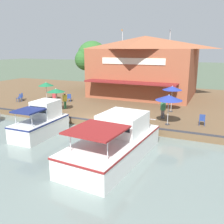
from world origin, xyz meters
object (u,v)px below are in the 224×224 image
object	(u,v)px
cafe_chair_beside_entrance	(19,98)
patio_umbrella_near_quay_edge	(56,90)
cafe_chair_far_corner_seat	(202,119)
person_at_quay_edge	(65,99)
cafe_chair_mid_patio	(69,97)
cafe_chair_under_first_umbrella	(54,100)
person_mid_patio	(55,95)
tree_downstream_bank	(91,57)
motorboat_far_downstream	(45,122)
patio_umbrella_mid_patio_right	(46,84)
patio_umbrella_mid_patio_left	(169,98)
person_near_entrance	(163,107)
waterfront_restaurant	(144,66)
cafe_chair_facing_river	(21,96)
mooring_post	(48,109)
motorboat_mid_row	(120,140)
patio_umbrella_by_entrance	(172,88)

from	to	relation	value
cafe_chair_beside_entrance	patio_umbrella_near_quay_edge	bearing A→B (deg)	72.87
cafe_chair_far_corner_seat	person_at_quay_edge	size ratio (longest dim) A/B	0.52
cafe_chair_mid_patio	cafe_chair_under_first_umbrella	bearing A→B (deg)	-20.60
person_mid_patio	tree_downstream_bank	distance (m)	13.08
cafe_chair_under_first_umbrella	motorboat_far_downstream	size ratio (longest dim) A/B	0.15
cafe_chair_far_corner_seat	person_at_quay_edge	distance (m)	13.20
patio_umbrella_mid_patio_right	patio_umbrella_mid_patio_left	world-z (taller)	patio_umbrella_mid_patio_left
patio_umbrella_mid_patio_left	cafe_chair_mid_patio	world-z (taller)	patio_umbrella_mid_patio_left
cafe_chair_under_first_umbrella	person_near_entrance	size ratio (longest dim) A/B	0.53
patio_umbrella_mid_patio_left	waterfront_restaurant	bearing A→B (deg)	-154.97
cafe_chair_mid_patio	person_at_quay_edge	xyz separation A→B (m)	(3.18, 1.62, 0.54)
cafe_chair_facing_river	cafe_chair_under_first_umbrella	bearing A→B (deg)	87.77
cafe_chair_far_corner_seat	person_at_quay_edge	world-z (taller)	person_at_quay_edge
patio_umbrella_near_quay_edge	cafe_chair_facing_river	size ratio (longest dim) A/B	2.67
tree_downstream_bank	cafe_chair_facing_river	bearing A→B (deg)	-14.97
cafe_chair_facing_river	cafe_chair_far_corner_seat	xyz separation A→B (m)	(1.82, 20.40, 0.00)
cafe_chair_mid_patio	tree_downstream_bank	distance (m)	11.09
cafe_chair_under_first_umbrella	cafe_chair_mid_patio	size ratio (longest dim) A/B	1.00
cafe_chair_far_corner_seat	cafe_chair_beside_entrance	world-z (taller)	same
motorboat_far_downstream	cafe_chair_facing_river	bearing A→B (deg)	-128.18
cafe_chair_under_first_umbrella	person_mid_patio	xyz separation A→B (m)	(0.56, 0.50, 0.64)
cafe_chair_far_corner_seat	person_near_entrance	world-z (taller)	person_near_entrance
patio_umbrella_near_quay_edge	person_mid_patio	world-z (taller)	patio_umbrella_near_quay_edge
cafe_chair_facing_river	waterfront_restaurant	bearing A→B (deg)	127.18
cafe_chair_mid_patio	motorboat_far_downstream	size ratio (longest dim) A/B	0.15
patio_umbrella_near_quay_edge	mooring_post	world-z (taller)	patio_umbrella_near_quay_edge
patio_umbrella_near_quay_edge	motorboat_mid_row	distance (m)	10.72
patio_umbrella_mid_patio_right	patio_umbrella_near_quay_edge	world-z (taller)	patio_umbrella_near_quay_edge
patio_umbrella_near_quay_edge	person_near_entrance	size ratio (longest dim) A/B	1.41
person_mid_patio	cafe_chair_beside_entrance	bearing A→B (deg)	-90.40
mooring_post	person_at_quay_edge	bearing A→B (deg)	176.04
patio_umbrella_near_quay_edge	person_at_quay_edge	size ratio (longest dim) A/B	1.39
cafe_chair_far_corner_seat	person_near_entrance	distance (m)	3.41
motorboat_mid_row	patio_umbrella_by_entrance	bearing A→B (deg)	172.84
person_mid_patio	patio_umbrella_mid_patio_left	bearing A→B (deg)	80.64
patio_umbrella_near_quay_edge	patio_umbrella_mid_patio_left	bearing A→B (deg)	89.83
person_mid_patio	motorboat_far_downstream	world-z (taller)	motorboat_far_downstream
patio_umbrella_mid_patio_left	cafe_chair_facing_river	bearing A→B (deg)	-98.93
cafe_chair_mid_patio	cafe_chair_beside_entrance	bearing A→B (deg)	-65.30
motorboat_far_downstream	patio_umbrella_by_entrance	bearing A→B (deg)	137.39
patio_umbrella_near_quay_edge	cafe_chair_far_corner_seat	world-z (taller)	patio_umbrella_near_quay_edge
patio_umbrella_mid_patio_left	cafe_chair_beside_entrance	size ratio (longest dim) A/B	2.90
cafe_chair_mid_patio	person_mid_patio	size ratio (longest dim) A/B	0.48
patio_umbrella_near_quay_edge	cafe_chair_beside_entrance	size ratio (longest dim) A/B	2.67
person_near_entrance	motorboat_far_downstream	world-z (taller)	motorboat_far_downstream
waterfront_restaurant	patio_umbrella_mid_patio_left	size ratio (longest dim) A/B	5.24
cafe_chair_beside_entrance	person_at_quay_edge	distance (m)	6.85
cafe_chair_mid_patio	motorboat_mid_row	bearing A→B (deg)	45.84
patio_umbrella_mid_patio_right	motorboat_mid_row	bearing A→B (deg)	54.02
waterfront_restaurant	tree_downstream_bank	bearing A→B (deg)	-104.57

